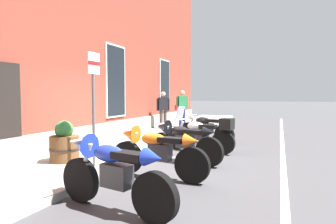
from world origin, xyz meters
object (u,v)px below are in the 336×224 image
motorcycle_blue_sport (110,170)px  motorcycle_orange_sport (155,150)px  pedestrian_dark_jacket (163,108)px  pedestrian_striped_shirt (182,106)px  parking_sign (94,92)px  motorcycle_black_sport (181,140)px  barrel_planter (64,145)px  motorcycle_black_naked (205,129)px  motorcycle_silver_touring (202,133)px

motorcycle_blue_sport → motorcycle_orange_sport: (1.66, 0.07, -0.02)m
motorcycle_blue_sport → pedestrian_dark_jacket: size_ratio=1.24×
pedestrian_dark_jacket → motorcycle_blue_sport: bearing=-162.3°
motorcycle_blue_sport → pedestrian_striped_shirt: 9.36m
pedestrian_dark_jacket → parking_sign: bearing=-169.7°
parking_sign → motorcycle_black_sport: bearing=-43.3°
barrel_planter → motorcycle_black_sport: bearing=-58.6°
motorcycle_black_naked → motorcycle_blue_sport: bearing=-178.5°
motorcycle_black_sport → pedestrian_dark_jacket: pedestrian_dark_jacket is taller
motorcycle_orange_sport → motorcycle_black_naked: bearing=1.1°
motorcycle_black_naked → barrel_planter: size_ratio=2.20×
motorcycle_blue_sport → parking_sign: 2.39m
motorcycle_black_sport → parking_sign: bearing=136.7°
motorcycle_orange_sport → motorcycle_black_naked: size_ratio=1.05×
motorcycle_black_sport → barrel_planter: (-1.40, 2.29, -0.04)m
motorcycle_black_sport → parking_sign: 2.34m
motorcycle_silver_touring → parking_sign: bearing=151.0°
motorcycle_blue_sport → parking_sign: bearing=41.9°
motorcycle_orange_sport → motorcycle_black_sport: (1.41, -0.07, -0.00)m
motorcycle_orange_sport → motorcycle_black_sport: 1.42m
pedestrian_dark_jacket → motorcycle_orange_sport: bearing=-158.8°
motorcycle_orange_sport → pedestrian_dark_jacket: 7.06m
motorcycle_black_sport → motorcycle_blue_sport: bearing=-179.9°
motorcycle_blue_sport → pedestrian_striped_shirt: (9.12, 2.04, 0.52)m
parking_sign → motorcycle_black_naked: bearing=-16.1°
pedestrian_dark_jacket → parking_sign: 6.79m
pedestrian_striped_shirt → barrel_planter: 7.47m
motorcycle_silver_touring → motorcycle_black_naked: bearing=11.6°
motorcycle_orange_sport → motorcycle_blue_sport: bearing=-177.5°
motorcycle_blue_sport → barrel_planter: bearing=53.9°
motorcycle_blue_sport → motorcycle_orange_sport: bearing=2.5°
motorcycle_silver_touring → pedestrian_striped_shirt: pedestrian_striped_shirt is taller
pedestrian_striped_shirt → barrel_planter: size_ratio=1.86×
barrel_planter → pedestrian_dark_jacket: bearing=2.9°
motorcycle_silver_touring → pedestrian_dark_jacket: bearing=36.2°
motorcycle_blue_sport → motorcycle_black_sport: (3.07, 0.01, -0.02)m
parking_sign → barrel_planter: 1.46m
parking_sign → barrel_planter: (0.10, 0.88, -1.17)m
motorcycle_black_naked → parking_sign: parking_sign is taller
motorcycle_black_sport → motorcycle_black_naked: motorcycle_black_sport is taller
pedestrian_striped_shirt → motorcycle_black_sport: bearing=-161.4°
pedestrian_striped_shirt → parking_sign: (-7.54, -0.63, 0.59)m
motorcycle_orange_sport → motorcycle_black_naked: motorcycle_orange_sport is taller
motorcycle_blue_sport → pedestrian_dark_jacket: bearing=17.7°
motorcycle_black_naked → parking_sign: bearing=163.9°
motorcycle_blue_sport → barrel_planter: size_ratio=2.22×
motorcycle_blue_sport → barrel_planter: 2.84m
motorcycle_silver_touring → pedestrian_striped_shirt: 5.22m
motorcycle_blue_sport → motorcycle_silver_touring: 4.43m
motorcycle_blue_sport → barrel_planter: motorcycle_blue_sport is taller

